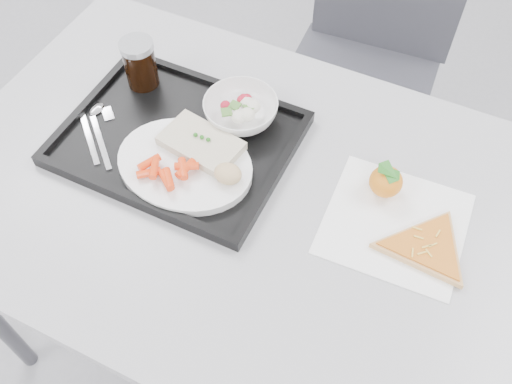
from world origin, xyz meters
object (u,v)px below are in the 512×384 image
at_px(table, 245,209).
at_px(chair, 369,48).
at_px(cola_glass, 140,63).
at_px(dinner_plate, 185,165).
at_px(pizza_slice, 427,247).
at_px(salad_bowl, 241,110).
at_px(tangerine, 386,181).
at_px(tray, 178,140).

relative_size(table, chair, 1.29).
relative_size(table, cola_glass, 11.11).
xyz_separation_m(dinner_plate, pizza_slice, (0.47, 0.03, -0.01)).
distance_m(table, pizza_slice, 0.36).
relative_size(dinner_plate, cola_glass, 2.50).
bearing_deg(table, dinner_plate, -173.61).
bearing_deg(chair, cola_glass, -120.47).
bearing_deg(dinner_plate, salad_bowl, 76.64).
bearing_deg(tangerine, table, -155.90).
bearing_deg(cola_glass, dinner_plate, -39.70).
distance_m(chair, dinner_plate, 0.81).
distance_m(salad_bowl, cola_glass, 0.24).
bearing_deg(table, chair, 87.78).
xyz_separation_m(table, dinner_plate, (-0.12, -0.01, 0.09)).
height_order(cola_glass, pizza_slice, cola_glass).
xyz_separation_m(cola_glass, tangerine, (0.56, -0.04, -0.04)).
bearing_deg(tray, tangerine, 8.49).
height_order(table, tray, tray).
xyz_separation_m(tray, pizza_slice, (0.52, -0.03, 0.00)).
xyz_separation_m(chair, cola_glass, (-0.35, -0.59, 0.28)).
bearing_deg(salad_bowl, cola_glass, 179.44).
bearing_deg(table, pizza_slice, 3.41).
distance_m(dinner_plate, salad_bowl, 0.17).
xyz_separation_m(tangerine, pizza_slice, (0.11, -0.09, -0.02)).
distance_m(tray, tangerine, 0.42).
distance_m(tangerine, pizza_slice, 0.14).
bearing_deg(salad_bowl, chair, 79.47).
xyz_separation_m(table, tangerine, (0.24, 0.11, 0.10)).
height_order(dinner_plate, tangerine, tangerine).
bearing_deg(salad_bowl, dinner_plate, -103.36).
height_order(chair, tray, chair).
bearing_deg(salad_bowl, pizza_slice, -16.58).
xyz_separation_m(tray, cola_glass, (-0.15, 0.11, 0.06)).
height_order(chair, salad_bowl, chair).
relative_size(tray, dinner_plate, 1.67).
height_order(table, salad_bowl, salad_bowl).
height_order(tray, tangerine, tangerine).
distance_m(chair, cola_glass, 0.74).
bearing_deg(dinner_plate, chair, 78.86).
distance_m(dinner_plate, cola_glass, 0.26).
relative_size(chair, cola_glass, 8.61).
bearing_deg(tray, dinner_plate, -48.88).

